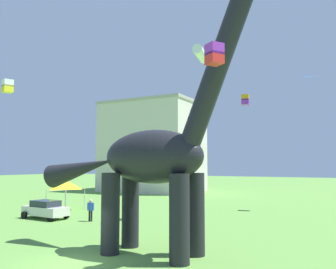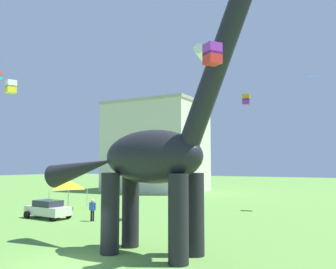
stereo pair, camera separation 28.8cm
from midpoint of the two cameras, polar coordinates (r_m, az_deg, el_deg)
name	(u,v)px [view 1 (the left image)]	position (r m, az deg, el deg)	size (l,w,h in m)	color
ground_plane	(71,263)	(18.37, -15.84, -19.29)	(240.00, 240.00, 0.00)	#5B8E3D
dinosaur_sculpture	(152,157)	(18.71, -3.10, -3.58)	(13.36, 2.83, 13.96)	black
parked_sedan_left	(45,209)	(32.80, -19.38, -11.27)	(4.34, 2.13, 1.55)	silver
person_photographer	(91,208)	(30.27, -12.62, -11.47)	(0.67, 0.29, 1.78)	black
festival_canopy_tent	(66,185)	(38.59, -16.32, -7.74)	(3.15, 3.15, 3.00)	#B2B2B7
kite_mid_right	(245,100)	(24.15, 11.99, 5.50)	(0.55, 0.55, 0.67)	orange
kite_drifting	(205,54)	(30.84, 5.65, 12.84)	(2.80, 3.07, 0.87)	white
kite_near_high	(310,77)	(39.87, 21.67, 8.64)	(1.25, 0.98, 0.24)	#287AE5
kite_near_low	(214,54)	(14.92, 6.92, 12.71)	(0.82, 0.82, 0.85)	purple
kite_far_left	(8,86)	(41.52, -24.60, 7.09)	(1.20, 1.20, 1.35)	white
background_building_block	(153,147)	(61.72, -2.59, -1.97)	(15.93, 11.95, 15.37)	beige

